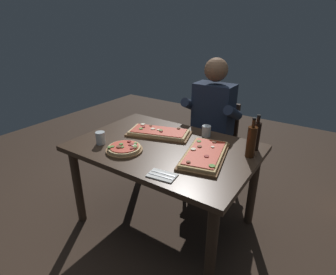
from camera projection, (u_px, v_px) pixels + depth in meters
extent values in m
plane|color=#38281E|center=(165.00, 220.00, 2.40)|extent=(6.40, 6.40, 0.00)
cube|color=#3D2B1E|center=(164.00, 148.00, 2.11)|extent=(1.40, 0.96, 0.04)
cylinder|color=#3D2B1E|center=(78.00, 186.00, 2.28)|extent=(0.07, 0.07, 0.70)
cylinder|color=#3D2B1E|center=(211.00, 251.00, 1.64)|extent=(0.07, 0.07, 0.70)
cylinder|color=#3D2B1E|center=(138.00, 151.00, 2.88)|extent=(0.07, 0.07, 0.70)
cylinder|color=#3D2B1E|center=(253.00, 188.00, 2.25)|extent=(0.07, 0.07, 0.70)
cube|color=brown|center=(159.00, 134.00, 2.30)|extent=(0.58, 0.39, 0.02)
cube|color=#E5C184|center=(159.00, 132.00, 2.29)|extent=(0.53, 0.35, 0.02)
cube|color=#B72D19|center=(159.00, 130.00, 2.29)|extent=(0.49, 0.31, 0.01)
cylinder|color=maroon|center=(144.00, 127.00, 2.35)|extent=(0.03, 0.03, 0.01)
cylinder|color=#4C7F2D|center=(161.00, 130.00, 2.27)|extent=(0.03, 0.03, 0.01)
cylinder|color=#4C7F2D|center=(141.00, 129.00, 2.31)|extent=(0.04, 0.04, 0.01)
cylinder|color=brown|center=(179.00, 128.00, 2.31)|extent=(0.03, 0.03, 0.01)
cylinder|color=beige|center=(143.00, 124.00, 2.41)|extent=(0.04, 0.04, 0.01)
cylinder|color=maroon|center=(161.00, 131.00, 2.25)|extent=(0.03, 0.03, 0.01)
cylinder|color=beige|center=(158.00, 130.00, 2.29)|extent=(0.03, 0.03, 0.00)
cylinder|color=beige|center=(153.00, 129.00, 2.31)|extent=(0.04, 0.04, 0.00)
cylinder|color=brown|center=(151.00, 125.00, 2.38)|extent=(0.03, 0.03, 0.01)
cube|color=brown|center=(205.00, 156.00, 1.93)|extent=(0.39, 0.57, 0.02)
cube|color=#DBB270|center=(205.00, 154.00, 1.92)|extent=(0.35, 0.53, 0.02)
cube|color=#B72D19|center=(205.00, 152.00, 1.91)|extent=(0.32, 0.48, 0.01)
cylinder|color=maroon|center=(207.00, 156.00, 1.84)|extent=(0.03, 0.03, 0.01)
cylinder|color=#4C7F2D|center=(199.00, 141.00, 2.07)|extent=(0.04, 0.04, 0.00)
cylinder|color=beige|center=(213.00, 147.00, 1.98)|extent=(0.03, 0.03, 0.01)
cylinder|color=#4C7F2D|center=(212.00, 166.00, 1.72)|extent=(0.04, 0.04, 0.01)
cylinder|color=brown|center=(188.00, 162.00, 1.77)|extent=(0.03, 0.03, 0.01)
cylinder|color=brown|center=(215.00, 142.00, 2.06)|extent=(0.04, 0.04, 0.01)
cylinder|color=brown|center=(200.00, 146.00, 1.99)|extent=(0.03, 0.03, 0.01)
cylinder|color=beige|center=(193.00, 149.00, 1.94)|extent=(0.04, 0.04, 0.01)
cylinder|color=olive|center=(124.00, 150.00, 2.01)|extent=(0.28, 0.28, 0.02)
cylinder|color=#E5C184|center=(124.00, 148.00, 2.01)|extent=(0.25, 0.25, 0.02)
cylinder|color=red|center=(124.00, 146.00, 2.00)|extent=(0.22, 0.22, 0.01)
cylinder|color=maroon|center=(132.00, 148.00, 1.95)|extent=(0.03, 0.03, 0.01)
cylinder|color=maroon|center=(129.00, 141.00, 2.07)|extent=(0.03, 0.03, 0.01)
cylinder|color=brown|center=(135.00, 148.00, 1.96)|extent=(0.03, 0.03, 0.01)
cylinder|color=#4C7F2D|center=(122.00, 147.00, 1.98)|extent=(0.03, 0.03, 0.01)
cylinder|color=#4C7F2D|center=(135.00, 143.00, 2.03)|extent=(0.03, 0.03, 0.01)
cylinder|color=#4C7F2D|center=(109.00, 147.00, 1.97)|extent=(0.03, 0.03, 0.01)
cylinder|color=#4C7F2D|center=(112.00, 146.00, 1.99)|extent=(0.03, 0.03, 0.01)
cylinder|color=#4C7F2D|center=(121.00, 144.00, 2.02)|extent=(0.03, 0.03, 0.01)
cylinder|color=maroon|center=(131.00, 144.00, 2.02)|extent=(0.04, 0.04, 0.01)
cylinder|color=brown|center=(119.00, 147.00, 1.98)|extent=(0.04, 0.04, 0.01)
cylinder|color=#4C7F2D|center=(135.00, 146.00, 1.98)|extent=(0.03, 0.03, 0.01)
cylinder|color=beige|center=(134.00, 145.00, 2.01)|extent=(0.04, 0.04, 0.00)
cylinder|color=black|center=(256.00, 136.00, 2.00)|extent=(0.06, 0.06, 0.21)
cylinder|color=black|center=(259.00, 120.00, 1.95)|extent=(0.02, 0.02, 0.05)
cylinder|color=black|center=(259.00, 116.00, 1.94)|extent=(0.03, 0.03, 0.01)
cylinder|color=#47230F|center=(251.00, 142.00, 1.89)|extent=(0.07, 0.07, 0.23)
cylinder|color=#47230F|center=(254.00, 123.00, 1.84)|extent=(0.02, 0.02, 0.06)
cylinder|color=black|center=(254.00, 119.00, 1.82)|extent=(0.03, 0.03, 0.01)
cylinder|color=silver|center=(100.00, 138.00, 2.12)|extent=(0.07, 0.07, 0.10)
cylinder|color=#5B3814|center=(101.00, 141.00, 2.13)|extent=(0.06, 0.06, 0.04)
cylinder|color=silver|center=(206.00, 131.00, 2.26)|extent=(0.07, 0.07, 0.09)
cube|color=white|center=(162.00, 176.00, 1.69)|extent=(0.19, 0.13, 0.01)
cube|color=silver|center=(161.00, 176.00, 1.67)|extent=(0.17, 0.03, 0.00)
cube|color=silver|center=(163.00, 173.00, 1.70)|extent=(0.17, 0.04, 0.00)
cube|color=black|center=(211.00, 147.00, 2.80)|extent=(0.44, 0.44, 0.04)
cube|color=black|center=(220.00, 121.00, 2.86)|extent=(0.40, 0.04, 0.42)
cylinder|color=black|center=(185.00, 168.00, 2.84)|extent=(0.04, 0.04, 0.41)
cylinder|color=black|center=(218.00, 179.00, 2.65)|extent=(0.04, 0.04, 0.41)
cylinder|color=black|center=(202.00, 154.00, 3.13)|extent=(0.04, 0.04, 0.41)
cylinder|color=black|center=(233.00, 163.00, 2.94)|extent=(0.04, 0.04, 0.41)
cylinder|color=#23232D|center=(193.00, 168.00, 2.80)|extent=(0.11, 0.11, 0.45)
cylinder|color=#23232D|center=(211.00, 174.00, 2.69)|extent=(0.11, 0.11, 0.45)
cube|color=#23232D|center=(207.00, 143.00, 2.69)|extent=(0.34, 0.40, 0.12)
cube|color=#1E283D|center=(213.00, 110.00, 2.64)|extent=(0.38, 0.22, 0.52)
sphere|color=brown|center=(216.00, 70.00, 2.48)|extent=(0.22, 0.22, 0.22)
cylinder|color=#1E283D|center=(191.00, 105.00, 2.70)|extent=(0.09, 0.31, 0.21)
cylinder|color=#1E283D|center=(233.00, 113.00, 2.48)|extent=(0.09, 0.31, 0.21)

